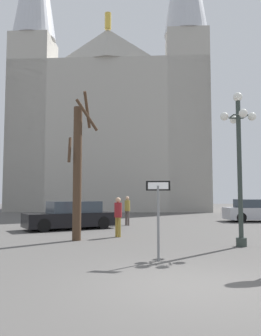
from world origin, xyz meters
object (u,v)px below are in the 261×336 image
(bare_tree, at_px, (78,168))
(one_way_arrow_sign, at_px, (158,209))
(parked_car_near_silver, at_px, (259,211))
(cathedral, at_px, (111,113))
(pedestrian_standing, at_px, (118,213))
(pedestrian_walking, at_px, (127,208))
(street_lamp, at_px, (239,154))
(parked_car_far_black, at_px, (71,216))

(bare_tree, bearing_deg, one_way_arrow_sign, -56.62)
(one_way_arrow_sign, relative_size, parked_car_near_silver, 0.47)
(cathedral, height_order, bare_tree, cathedral)
(parked_car_near_silver, bearing_deg, cathedral, 122.85)
(pedestrian_standing, bearing_deg, pedestrian_walking, 85.20)
(parked_car_near_silver, height_order, pedestrian_standing, pedestrian_standing)
(one_way_arrow_sign, relative_size, pedestrian_standing, 1.29)
(street_lamp, distance_m, pedestrian_walking, 9.24)
(cathedral, bearing_deg, bare_tree, -90.81)
(cathedral, height_order, parked_car_near_silver, cathedral)
(street_lamp, xyz_separation_m, parked_car_near_silver, (4.98, 10.83, -2.53))
(street_lamp, bearing_deg, parked_car_far_black, 138.30)
(one_way_arrow_sign, xyz_separation_m, pedestrian_standing, (-1.17, 5.23, -0.39))
(bare_tree, height_order, pedestrian_walking, bare_tree)
(cathedral, bearing_deg, parked_car_far_black, -93.49)
(cathedral, relative_size, street_lamp, 6.69)
(cathedral, bearing_deg, pedestrian_walking, -84.94)
(one_way_arrow_sign, distance_m, bare_tree, 5.21)
(one_way_arrow_sign, xyz_separation_m, street_lamp, (3.13, 2.52, 1.82))
(parked_car_far_black, bearing_deg, parked_car_near_silver, 22.03)
(bare_tree, height_order, parked_car_far_black, bare_tree)
(street_lamp, bearing_deg, bare_tree, 164.24)
(cathedral, distance_m, parked_car_far_black, 23.56)
(street_lamp, distance_m, parked_car_near_silver, 12.18)
(pedestrian_walking, height_order, pedestrian_standing, pedestrian_walking)
(cathedral, relative_size, pedestrian_standing, 21.79)
(parked_car_near_silver, relative_size, parked_car_far_black, 0.94)
(one_way_arrow_sign, bearing_deg, parked_car_near_silver, 58.74)
(parked_car_far_black, xyz_separation_m, pedestrian_walking, (2.96, 2.04, 0.34))
(one_way_arrow_sign, distance_m, pedestrian_walking, 10.66)
(pedestrian_standing, bearing_deg, bare_tree, -146.66)
(street_lamp, height_order, parked_car_near_silver, street_lamp)
(street_lamp, distance_m, bare_tree, 6.13)
(parked_car_far_black, bearing_deg, cathedral, 86.51)
(parked_car_far_black, bearing_deg, pedestrian_standing, -53.23)
(one_way_arrow_sign, distance_m, pedestrian_standing, 5.37)
(street_lamp, relative_size, pedestrian_standing, 3.26)
(parked_car_far_black, xyz_separation_m, pedestrian_standing, (2.51, -3.36, 0.33))
(bare_tree, distance_m, pedestrian_standing, 2.63)
(cathedral, bearing_deg, street_lamp, -78.47)
(cathedral, bearing_deg, one_way_arrow_sign, -85.38)
(pedestrian_walking, bearing_deg, parked_car_near_silver, 17.16)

